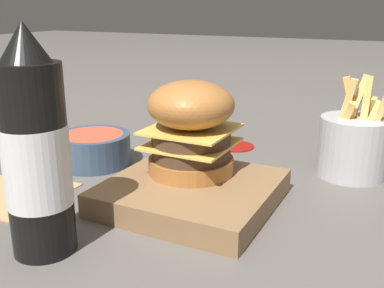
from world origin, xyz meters
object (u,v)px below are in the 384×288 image
at_px(ketchup_bottle, 36,155).
at_px(fries_basket, 353,144).
at_px(side_bowl, 93,148).
at_px(burger, 191,127).
at_px(serving_board, 192,192).

relative_size(ketchup_bottle, fries_basket, 1.53).
xyz_separation_m(ketchup_bottle, side_bowl, (-0.24, -0.12, -0.08)).
bearing_deg(burger, side_bowl, -100.49).
bearing_deg(ketchup_bottle, burger, 160.51).
relative_size(burger, side_bowl, 1.05).
bearing_deg(ketchup_bottle, side_bowl, -152.39).
xyz_separation_m(burger, side_bowl, (-0.04, -0.19, -0.07)).
xyz_separation_m(burger, ketchup_bottle, (0.20, -0.07, 0.01)).
relative_size(serving_board, fries_basket, 1.34).
bearing_deg(side_bowl, fries_basket, 109.48).
bearing_deg(side_bowl, burger, 79.51).
bearing_deg(serving_board, fries_basket, 139.64).
bearing_deg(fries_basket, ketchup_bottle, -34.62).
relative_size(burger, ketchup_bottle, 0.53).
height_order(serving_board, side_bowl, side_bowl).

